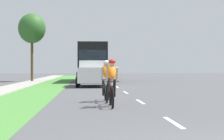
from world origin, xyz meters
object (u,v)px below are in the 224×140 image
(suv_white, at_px, (92,73))
(bus_black, at_px, (92,61))
(cyclist_lead, at_px, (111,82))
(street_tree_near, at_px, (32,29))
(cyclist_trailing, at_px, (106,81))

(suv_white, relative_size, bus_black, 0.41)
(cyclist_lead, xyz_separation_m, street_tree_near, (-6.00, 21.99, 4.20))
(suv_white, distance_m, bus_black, 10.07)
(bus_black, bearing_deg, street_tree_near, -170.54)
(cyclist_lead, height_order, bus_black, bus_black)
(suv_white, bearing_deg, street_tree_near, 121.36)
(cyclist_lead, relative_size, cyclist_trailing, 1.00)
(bus_black, bearing_deg, cyclist_trailing, -89.32)
(cyclist_trailing, bearing_deg, bus_black, 90.68)
(cyclist_lead, xyz_separation_m, bus_black, (-0.33, 22.94, 1.17))
(cyclist_lead, height_order, cyclist_trailing, same)
(cyclist_trailing, height_order, street_tree_near, street_tree_near)
(cyclist_trailing, xyz_separation_m, street_tree_near, (-5.92, 20.21, 4.20))
(cyclist_lead, bearing_deg, cyclist_trailing, 92.48)
(cyclist_trailing, bearing_deg, cyclist_lead, -87.52)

